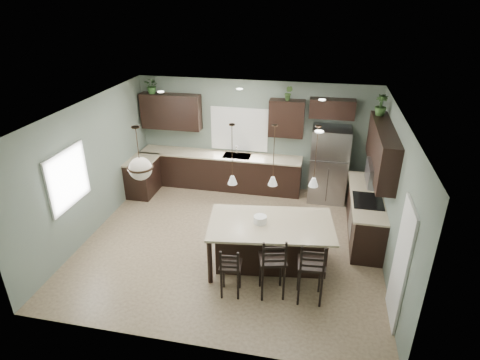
% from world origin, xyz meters
% --- Properties ---
extents(ground, '(6.00, 6.00, 0.00)m').
position_xyz_m(ground, '(0.00, 0.00, 0.00)').
color(ground, '#9E8466').
rests_on(ground, ground).
extents(pantry_door, '(0.04, 0.82, 2.04)m').
position_xyz_m(pantry_door, '(2.98, -1.55, 1.02)').
color(pantry_door, white).
rests_on(pantry_door, ground).
extents(window_back, '(1.35, 0.02, 1.00)m').
position_xyz_m(window_back, '(-0.40, 2.73, 1.55)').
color(window_back, white).
rests_on(window_back, room_shell).
extents(window_left, '(0.02, 1.10, 1.00)m').
position_xyz_m(window_left, '(-2.98, -0.80, 1.55)').
color(window_left, white).
rests_on(window_left, room_shell).
extents(left_return_cabs, '(0.60, 0.90, 0.90)m').
position_xyz_m(left_return_cabs, '(-2.70, 1.70, 0.45)').
color(left_return_cabs, black).
rests_on(left_return_cabs, ground).
extents(left_return_countertop, '(0.66, 0.96, 0.04)m').
position_xyz_m(left_return_countertop, '(-2.68, 1.70, 0.92)').
color(left_return_countertop, beige).
rests_on(left_return_countertop, left_return_cabs).
extents(back_lower_cabs, '(4.20, 0.60, 0.90)m').
position_xyz_m(back_lower_cabs, '(-0.85, 2.45, 0.45)').
color(back_lower_cabs, black).
rests_on(back_lower_cabs, ground).
extents(back_countertop, '(4.20, 0.66, 0.04)m').
position_xyz_m(back_countertop, '(-0.85, 2.43, 0.92)').
color(back_countertop, beige).
rests_on(back_countertop, back_lower_cabs).
extents(sink_inset, '(0.70, 0.45, 0.01)m').
position_xyz_m(sink_inset, '(-0.40, 2.43, 0.94)').
color(sink_inset, gray).
rests_on(sink_inset, back_countertop).
extents(faucet, '(0.02, 0.02, 0.28)m').
position_xyz_m(faucet, '(-0.40, 2.40, 1.08)').
color(faucet, silver).
rests_on(faucet, back_countertop).
extents(back_upper_left, '(1.55, 0.34, 0.90)m').
position_xyz_m(back_upper_left, '(-2.15, 2.58, 1.95)').
color(back_upper_left, black).
rests_on(back_upper_left, room_shell).
extents(back_upper_right, '(0.85, 0.34, 0.90)m').
position_xyz_m(back_upper_right, '(0.80, 2.58, 1.95)').
color(back_upper_right, black).
rests_on(back_upper_right, room_shell).
extents(fridge_header, '(1.05, 0.34, 0.45)m').
position_xyz_m(fridge_header, '(1.85, 2.58, 2.25)').
color(fridge_header, black).
rests_on(fridge_header, room_shell).
extents(right_lower_cabs, '(0.60, 2.35, 0.90)m').
position_xyz_m(right_lower_cabs, '(2.70, 0.87, 0.45)').
color(right_lower_cabs, black).
rests_on(right_lower_cabs, ground).
extents(right_countertop, '(0.66, 2.35, 0.04)m').
position_xyz_m(right_countertop, '(2.68, 0.87, 0.92)').
color(right_countertop, beige).
rests_on(right_countertop, right_lower_cabs).
extents(cooktop, '(0.58, 0.75, 0.02)m').
position_xyz_m(cooktop, '(2.68, 0.60, 0.94)').
color(cooktop, black).
rests_on(cooktop, right_countertop).
extents(wall_oven_front, '(0.01, 0.72, 0.60)m').
position_xyz_m(wall_oven_front, '(2.40, 0.60, 0.45)').
color(wall_oven_front, gray).
rests_on(wall_oven_front, right_lower_cabs).
extents(right_upper_cabs, '(0.34, 2.35, 0.90)m').
position_xyz_m(right_upper_cabs, '(2.83, 0.87, 1.95)').
color(right_upper_cabs, black).
rests_on(right_upper_cabs, room_shell).
extents(microwave, '(0.40, 0.75, 0.40)m').
position_xyz_m(microwave, '(2.78, 0.60, 1.55)').
color(microwave, gray).
rests_on(microwave, right_upper_cabs).
extents(refrigerator, '(0.90, 0.74, 1.85)m').
position_xyz_m(refrigerator, '(1.90, 2.34, 0.93)').
color(refrigerator, gray).
rests_on(refrigerator, ground).
extents(kitchen_island, '(2.42, 1.59, 0.92)m').
position_xyz_m(kitchen_island, '(0.89, -0.61, 0.46)').
color(kitchen_island, black).
rests_on(kitchen_island, ground).
extents(serving_dish, '(0.24, 0.24, 0.14)m').
position_xyz_m(serving_dish, '(0.69, -0.64, 0.99)').
color(serving_dish, white).
rests_on(serving_dish, kitchen_island).
extents(bar_stool_left, '(0.40, 0.40, 0.98)m').
position_xyz_m(bar_stool_left, '(0.34, -1.54, 0.49)').
color(bar_stool_left, black).
rests_on(bar_stool_left, ground).
extents(bar_stool_center, '(0.53, 0.53, 1.18)m').
position_xyz_m(bar_stool_center, '(1.02, -1.39, 0.59)').
color(bar_stool_center, black).
rests_on(bar_stool_center, ground).
extents(bar_stool_right, '(0.47, 0.47, 1.19)m').
position_xyz_m(bar_stool_right, '(1.66, -1.40, 0.59)').
color(bar_stool_right, black).
rests_on(bar_stool_right, ground).
extents(pendant_left, '(0.17, 0.17, 1.10)m').
position_xyz_m(pendant_left, '(0.19, -0.71, 2.25)').
color(pendant_left, white).
rests_on(pendant_left, room_shell).
extents(pendant_center, '(0.17, 0.17, 1.10)m').
position_xyz_m(pendant_center, '(0.89, -0.61, 2.25)').
color(pendant_center, silver).
rests_on(pendant_center, room_shell).
extents(pendant_right, '(0.17, 0.17, 1.10)m').
position_xyz_m(pendant_right, '(1.58, -0.51, 2.25)').
color(pendant_right, white).
rests_on(pendant_right, room_shell).
extents(chandelier, '(0.43, 0.43, 0.95)m').
position_xyz_m(chandelier, '(-1.29, -1.15, 2.33)').
color(chandelier, beige).
rests_on(chandelier, room_shell).
extents(plant_back_left, '(0.43, 0.40, 0.39)m').
position_xyz_m(plant_back_left, '(-2.59, 2.55, 2.60)').
color(plant_back_left, '#2E5926').
rests_on(plant_back_left, back_upper_left).
extents(plant_back_right, '(0.23, 0.21, 0.35)m').
position_xyz_m(plant_back_right, '(0.82, 2.55, 2.57)').
color(plant_back_right, '#375726').
rests_on(plant_back_right, back_upper_right).
extents(plant_right_wall, '(0.29, 0.29, 0.43)m').
position_xyz_m(plant_right_wall, '(2.80, 1.70, 2.61)').
color(plant_right_wall, '#325525').
rests_on(plant_right_wall, right_upper_cabs).
extents(room_shell, '(6.00, 6.00, 6.00)m').
position_xyz_m(room_shell, '(0.00, 0.00, 1.70)').
color(room_shell, slate).
rests_on(room_shell, ground).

